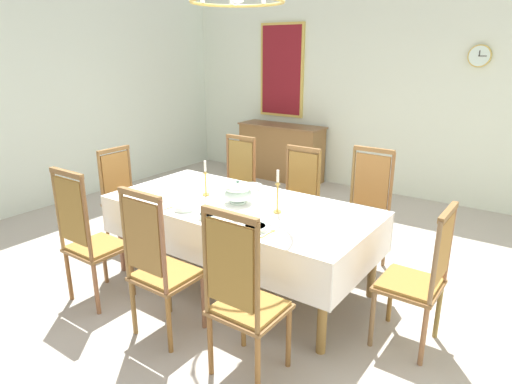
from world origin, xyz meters
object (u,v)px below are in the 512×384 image
object	(u,v)px
soup_tureen	(238,192)
bowl_far_left	(208,216)
chair_south_c	(243,296)
spoon_secondary	(177,206)
chair_head_east	(420,276)
bowl_far_right	(252,186)
mounted_clock	(480,56)
bowl_near_left	(255,227)
chair_head_west	(125,195)
chair_south_b	(159,265)
dining_table	(240,212)
framed_painting	(282,71)
candlestick_east	(277,196)
candlestick_west	(206,182)
chandelier	(237,1)
chair_north_a	(235,184)
chair_north_c	(365,210)
chair_south_a	(88,237)
chair_north_b	(296,198)
spoon_primary	(271,232)
sideboard	(281,152)
bowl_near_right	(184,207)

from	to	relation	value
soup_tureen	bowl_far_left	xyz separation A→B (m)	(0.03, -0.43, -0.08)
chair_south_c	spoon_secondary	bearing A→B (deg)	152.66
chair_head_east	bowl_far_left	distance (m)	1.64
bowl_far_right	mounted_clock	size ratio (longest dim) A/B	0.72
spoon_secondary	chair_head_east	bearing A→B (deg)	18.45
bowl_near_left	bowl_far_right	distance (m)	1.04
chair_head_west	chair_south_b	bearing A→B (deg)	58.43
soup_tureen	bowl_far_right	world-z (taller)	soup_tureen
dining_table	framed_painting	xyz separation A→B (m)	(-1.75, 3.42, 1.04)
chair_head_west	candlestick_east	size ratio (longest dim) A/B	2.90
chair_head_east	candlestick_west	xyz separation A→B (m)	(-1.98, -0.00, 0.35)
bowl_far_left	chandelier	world-z (taller)	chandelier
chair_north_a	bowl_near_left	bearing A→B (deg)	132.87
chair_north_c	soup_tureen	xyz separation A→B (m)	(-0.79, -0.98, 0.29)
bowl_far_left	chair_north_c	bearing A→B (deg)	61.75
chair_head_east	mounted_clock	size ratio (longest dim) A/B	3.93
dining_table	bowl_far_left	distance (m)	0.44
chair_north_c	bowl_far_right	distance (m)	1.12
bowl_near_left	chandelier	distance (m)	1.74
spoon_secondary	chair_head_west	bearing A→B (deg)	170.35
dining_table	mounted_clock	bearing A→B (deg)	71.04
chair_north_c	chandelier	bearing A→B (deg)	51.67
candlestick_east	bowl_near_left	distance (m)	0.43
spoon_secondary	framed_painting	bearing A→B (deg)	117.36
chair_south_a	chair_head_west	distance (m)	1.24
chair_head_west	spoon_secondary	xyz separation A→B (m)	(1.18, -0.37, 0.23)
chair_north_b	candlestick_east	world-z (taller)	candlestick_east
spoon_secondary	chair_south_c	bearing A→B (deg)	-19.50
soup_tureen	bowl_near_left	distance (m)	0.63
candlestick_east	spoon_primary	xyz separation A→B (m)	(0.19, -0.38, -0.14)
dining_table	sideboard	distance (m)	3.55
bowl_far_left	mounted_clock	bearing A→B (deg)	73.25
bowl_near_left	sideboard	bearing A→B (deg)	119.55
chair_north_b	bowl_far_left	distance (m)	1.43
candlestick_west	chandelier	distance (m)	1.57
chair_north_b	spoon_secondary	world-z (taller)	chair_north_b
chair_north_c	chair_north_b	bearing A→B (deg)	0.39
bowl_near_left	chair_north_b	bearing A→B (deg)	107.98
bowl_far_left	sideboard	bearing A→B (deg)	113.73
chair_head_west	candlestick_east	bearing A→B (deg)	90.00
chair_north_c	chair_south_b	bearing A→B (deg)	68.71
bowl_near_right	bowl_near_left	bearing A→B (deg)	-0.64
chair_head_west	bowl_near_left	distance (m)	2.09
chair_head_east	candlestick_west	world-z (taller)	candlestick_west
spoon_primary	chair_head_east	bearing A→B (deg)	20.45
candlestick_east	chandelier	bearing A→B (deg)	-180.00
mounted_clock	framed_painting	world-z (taller)	framed_painting
bowl_far_right	spoon_primary	bearing A→B (deg)	-46.75
dining_table	spoon_primary	distance (m)	0.70
chair_south_c	candlestick_east	size ratio (longest dim) A/B	3.28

